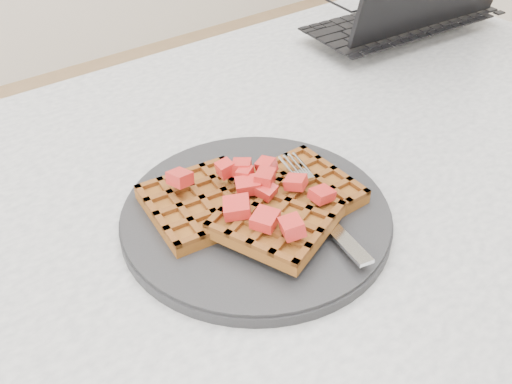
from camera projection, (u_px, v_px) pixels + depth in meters
table at (306, 236)px, 0.77m from camera, size 1.20×0.80×0.75m
plate at (256, 215)px, 0.61m from camera, size 0.29×0.29×0.02m
waffles at (258, 203)px, 0.60m from camera, size 0.21×0.20×0.03m
strawberry_pile at (256, 181)px, 0.59m from camera, size 0.15×0.15×0.02m
fork at (316, 207)px, 0.60m from camera, size 0.06×0.18×0.02m
laptop at (394, 8)px, 1.01m from camera, size 0.37×0.29×0.24m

